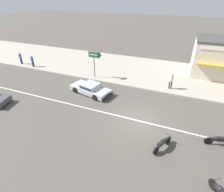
{
  "coord_description": "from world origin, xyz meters",
  "views": [
    {
      "loc": [
        2.17,
        -11.11,
        8.92
      ],
      "look_at": [
        -2.97,
        1.59,
        0.8
      ],
      "focal_mm": 28.0,
      "sensor_mm": 36.0,
      "label": 1
    }
  ],
  "objects_px": {
    "pedestrian_near_clock": "(32,60)",
    "pedestrian_far_end": "(20,57)",
    "motorcycle_1": "(163,144)",
    "pedestrian_by_shop": "(171,80)",
    "sedan_silver_1": "(91,88)",
    "shopfront_corner_warung": "(215,57)",
    "arrow_signboard": "(98,57)",
    "motorcycle_0": "(219,140)"
  },
  "relations": [
    {
      "from": "sedan_silver_1",
      "to": "shopfront_corner_warung",
      "type": "height_order",
      "value": "shopfront_corner_warung"
    },
    {
      "from": "motorcycle_1",
      "to": "shopfront_corner_warung",
      "type": "height_order",
      "value": "shopfront_corner_warung"
    },
    {
      "from": "arrow_signboard",
      "to": "shopfront_corner_warung",
      "type": "bearing_deg",
      "value": 27.56
    },
    {
      "from": "pedestrian_by_shop",
      "to": "sedan_silver_1",
      "type": "bearing_deg",
      "value": -153.19
    },
    {
      "from": "motorcycle_1",
      "to": "arrow_signboard",
      "type": "bearing_deg",
      "value": 136.12
    },
    {
      "from": "pedestrian_near_clock",
      "to": "motorcycle_0",
      "type": "bearing_deg",
      "value": -16.42
    },
    {
      "from": "sedan_silver_1",
      "to": "arrow_signboard",
      "type": "xyz_separation_m",
      "value": [
        -0.68,
        3.41,
        2.21
      ]
    },
    {
      "from": "pedestrian_near_clock",
      "to": "pedestrian_far_end",
      "type": "bearing_deg",
      "value": 174.36
    },
    {
      "from": "sedan_silver_1",
      "to": "arrow_signboard",
      "type": "bearing_deg",
      "value": 101.25
    },
    {
      "from": "sedan_silver_1",
      "to": "shopfront_corner_warung",
      "type": "xyz_separation_m",
      "value": [
        11.74,
        9.9,
        1.77
      ]
    },
    {
      "from": "motorcycle_0",
      "to": "arrow_signboard",
      "type": "height_order",
      "value": "arrow_signboard"
    },
    {
      "from": "pedestrian_by_shop",
      "to": "shopfront_corner_warung",
      "type": "xyz_separation_m",
      "value": [
        4.28,
        6.13,
        1.15
      ]
    },
    {
      "from": "pedestrian_by_shop",
      "to": "motorcycle_0",
      "type": "bearing_deg",
      "value": -60.62
    },
    {
      "from": "pedestrian_by_shop",
      "to": "shopfront_corner_warung",
      "type": "height_order",
      "value": "shopfront_corner_warung"
    },
    {
      "from": "sedan_silver_1",
      "to": "pedestrian_near_clock",
      "type": "bearing_deg",
      "value": 162.52
    },
    {
      "from": "pedestrian_by_shop",
      "to": "pedestrian_far_end",
      "type": "relative_size",
      "value": 1.07
    },
    {
      "from": "sedan_silver_1",
      "to": "pedestrian_near_clock",
      "type": "xyz_separation_m",
      "value": [
        -10.64,
        3.35,
        0.5
      ]
    },
    {
      "from": "pedestrian_far_end",
      "to": "arrow_signboard",
      "type": "bearing_deg",
      "value": -0.79
    },
    {
      "from": "motorcycle_0",
      "to": "arrow_signboard",
      "type": "relative_size",
      "value": 0.6
    },
    {
      "from": "arrow_signboard",
      "to": "pedestrian_by_shop",
      "type": "bearing_deg",
      "value": 2.5
    },
    {
      "from": "sedan_silver_1",
      "to": "motorcycle_1",
      "type": "xyz_separation_m",
      "value": [
        7.89,
        -4.83,
        -0.11
      ]
    },
    {
      "from": "arrow_signboard",
      "to": "pedestrian_near_clock",
      "type": "relative_size",
      "value": 2.01
    },
    {
      "from": "pedestrian_far_end",
      "to": "pedestrian_by_shop",
      "type": "bearing_deg",
      "value": 0.52
    },
    {
      "from": "motorcycle_1",
      "to": "pedestrian_by_shop",
      "type": "distance_m",
      "value": 8.64
    },
    {
      "from": "pedestrian_near_clock",
      "to": "pedestrian_by_shop",
      "type": "relative_size",
      "value": 0.9
    },
    {
      "from": "motorcycle_1",
      "to": "arrow_signboard",
      "type": "distance_m",
      "value": 12.12
    },
    {
      "from": "sedan_silver_1",
      "to": "pedestrian_by_shop",
      "type": "relative_size",
      "value": 2.68
    },
    {
      "from": "motorcycle_1",
      "to": "arrow_signboard",
      "type": "height_order",
      "value": "arrow_signboard"
    },
    {
      "from": "arrow_signboard",
      "to": "shopfront_corner_warung",
      "type": "relative_size",
      "value": 0.52
    },
    {
      "from": "shopfront_corner_warung",
      "to": "motorcycle_1",
      "type": "bearing_deg",
      "value": -104.65
    },
    {
      "from": "arrow_signboard",
      "to": "sedan_silver_1",
      "type": "bearing_deg",
      "value": -78.75
    },
    {
      "from": "pedestrian_near_clock",
      "to": "pedestrian_far_end",
      "type": "relative_size",
      "value": 0.96
    },
    {
      "from": "motorcycle_0",
      "to": "shopfront_corner_warung",
      "type": "distance_m",
      "value": 13.17
    },
    {
      "from": "motorcycle_0",
      "to": "pedestrian_by_shop",
      "type": "relative_size",
      "value": 1.07
    },
    {
      "from": "pedestrian_far_end",
      "to": "pedestrian_near_clock",
      "type": "bearing_deg",
      "value": -5.64
    },
    {
      "from": "pedestrian_by_shop",
      "to": "shopfront_corner_warung",
      "type": "distance_m",
      "value": 7.56
    },
    {
      "from": "pedestrian_by_shop",
      "to": "pedestrian_far_end",
      "type": "height_order",
      "value": "pedestrian_by_shop"
    },
    {
      "from": "pedestrian_far_end",
      "to": "motorcycle_1",
      "type": "bearing_deg",
      "value": -21.94
    },
    {
      "from": "pedestrian_far_end",
      "to": "shopfront_corner_warung",
      "type": "bearing_deg",
      "value": 14.31
    },
    {
      "from": "motorcycle_0",
      "to": "shopfront_corner_warung",
      "type": "bearing_deg",
      "value": 88.25
    },
    {
      "from": "pedestrian_by_shop",
      "to": "pedestrian_near_clock",
      "type": "bearing_deg",
      "value": -178.68
    },
    {
      "from": "shopfront_corner_warung",
      "to": "arrow_signboard",
      "type": "bearing_deg",
      "value": -152.44
    }
  ]
}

